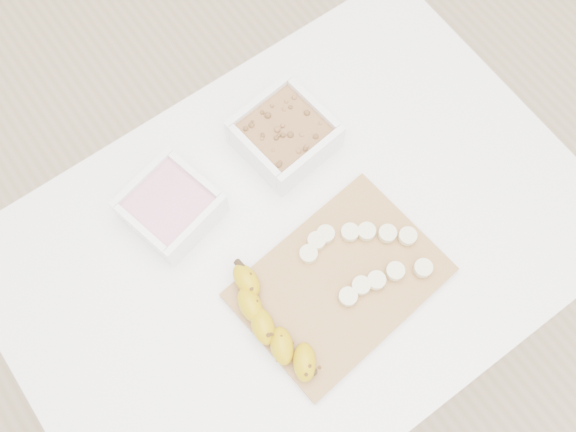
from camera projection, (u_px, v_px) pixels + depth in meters
ground at (294, 324)px, 1.80m from camera, size 3.50×3.50×0.00m
table at (297, 257)px, 1.19m from camera, size 1.00×0.70×0.75m
bowl_yogurt at (171, 207)px, 1.08m from camera, size 0.17×0.17×0.06m
bowl_granola at (285, 135)px, 1.13m from camera, size 0.16×0.16×0.07m
cutting_board at (340, 282)px, 1.07m from camera, size 0.35×0.27×0.01m
banana at (273, 325)px, 1.01m from camera, size 0.10×0.22×0.04m
banana_slices at (364, 255)px, 1.06m from camera, size 0.18×0.17×0.02m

